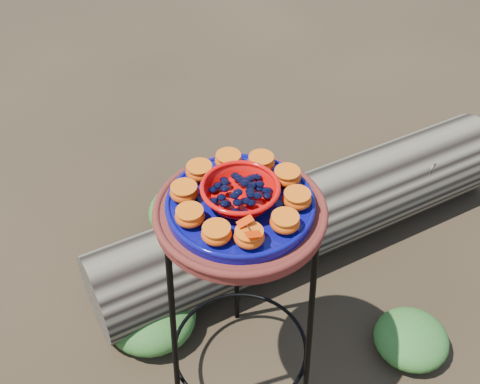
{
  "coord_description": "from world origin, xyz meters",
  "views": [
    {
      "loc": [
        -0.05,
        -1.01,
        1.72
      ],
      "look_at": [
        -0.0,
        0.0,
        0.79
      ],
      "focal_mm": 45.0,
      "sensor_mm": 36.0,
      "label": 1
    }
  ],
  "objects_px": {
    "cobalt_plate": "(240,205)",
    "terracotta_saucer": "(240,214)",
    "driftwood_log": "(308,215)",
    "red_bowl": "(240,194)",
    "plant_stand": "(240,307)"
  },
  "relations": [
    {
      "from": "plant_stand",
      "to": "cobalt_plate",
      "type": "distance_m",
      "value": 0.39
    },
    {
      "from": "plant_stand",
      "to": "red_bowl",
      "type": "distance_m",
      "value": 0.43
    },
    {
      "from": "plant_stand",
      "to": "red_bowl",
      "type": "xyz_separation_m",
      "value": [
        0.0,
        0.0,
        0.43
      ]
    },
    {
      "from": "cobalt_plate",
      "to": "driftwood_log",
      "type": "distance_m",
      "value": 0.85
    },
    {
      "from": "plant_stand",
      "to": "terracotta_saucer",
      "type": "distance_m",
      "value": 0.37
    },
    {
      "from": "red_bowl",
      "to": "cobalt_plate",
      "type": "bearing_deg",
      "value": 0.0
    },
    {
      "from": "driftwood_log",
      "to": "red_bowl",
      "type": "bearing_deg",
      "value": -116.88
    },
    {
      "from": "terracotta_saucer",
      "to": "cobalt_plate",
      "type": "bearing_deg",
      "value": 0.0
    },
    {
      "from": "cobalt_plate",
      "to": "red_bowl",
      "type": "height_order",
      "value": "red_bowl"
    },
    {
      "from": "plant_stand",
      "to": "terracotta_saucer",
      "type": "bearing_deg",
      "value": 0.0
    },
    {
      "from": "terracotta_saucer",
      "to": "cobalt_plate",
      "type": "relative_size",
      "value": 1.17
    },
    {
      "from": "red_bowl",
      "to": "terracotta_saucer",
      "type": "bearing_deg",
      "value": 0.0
    },
    {
      "from": "plant_stand",
      "to": "driftwood_log",
      "type": "bearing_deg",
      "value": 63.12
    },
    {
      "from": "cobalt_plate",
      "to": "terracotta_saucer",
      "type": "bearing_deg",
      "value": 0.0
    },
    {
      "from": "terracotta_saucer",
      "to": "cobalt_plate",
      "type": "distance_m",
      "value": 0.03
    }
  ]
}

